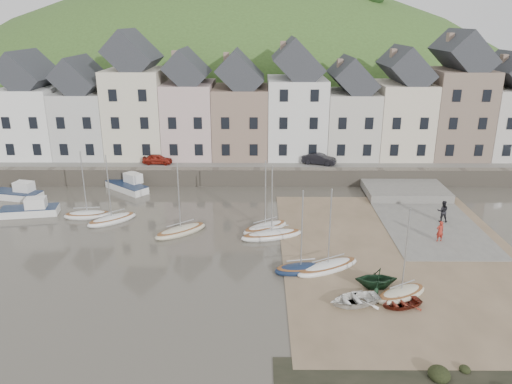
{
  "coord_description": "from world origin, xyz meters",
  "views": [
    {
      "loc": [
        0.26,
        -34.0,
        16.89
      ],
      "look_at": [
        0.0,
        6.0,
        3.0
      ],
      "focal_mm": 35.11,
      "sensor_mm": 36.0,
      "label": 1
    }
  ],
  "objects_px": {
    "sailboat_0": "(87,215)",
    "car_right": "(319,159)",
    "rowboat_red": "(401,303)",
    "car_left": "(157,159)",
    "rowboat_white": "(354,299)",
    "person_dark": "(443,211)",
    "rowboat_green": "(376,278)",
    "person_red": "(440,231)"
  },
  "relations": [
    {
      "from": "rowboat_red",
      "to": "car_right",
      "type": "relative_size",
      "value": 0.7
    },
    {
      "from": "car_right",
      "to": "rowboat_green",
      "type": "bearing_deg",
      "value": -158.44
    },
    {
      "from": "rowboat_white",
      "to": "rowboat_red",
      "type": "bearing_deg",
      "value": 68.27
    },
    {
      "from": "sailboat_0",
      "to": "person_dark",
      "type": "bearing_deg",
      "value": -1.87
    },
    {
      "from": "car_left",
      "to": "car_right",
      "type": "distance_m",
      "value": 17.93
    },
    {
      "from": "person_red",
      "to": "car_right",
      "type": "bearing_deg",
      "value": -76.19
    },
    {
      "from": "rowboat_white",
      "to": "car_right",
      "type": "height_order",
      "value": "car_right"
    },
    {
      "from": "person_red",
      "to": "car_right",
      "type": "xyz_separation_m",
      "value": [
        -7.71,
        17.04,
        1.24
      ]
    },
    {
      "from": "person_dark",
      "to": "rowboat_white",
      "type": "bearing_deg",
      "value": 63.71
    },
    {
      "from": "rowboat_green",
      "to": "person_red",
      "type": "height_order",
      "value": "person_red"
    },
    {
      "from": "person_red",
      "to": "sailboat_0",
      "type": "bearing_deg",
      "value": -20.26
    },
    {
      "from": "person_red",
      "to": "car_right",
      "type": "distance_m",
      "value": 18.74
    },
    {
      "from": "rowboat_white",
      "to": "rowboat_red",
      "type": "xyz_separation_m",
      "value": [
        2.82,
        -0.26,
        -0.06
      ]
    },
    {
      "from": "rowboat_green",
      "to": "car_left",
      "type": "height_order",
      "value": "car_left"
    },
    {
      "from": "rowboat_red",
      "to": "car_left",
      "type": "distance_m",
      "value": 33.33
    },
    {
      "from": "person_red",
      "to": "rowboat_white",
      "type": "bearing_deg",
      "value": 37.29
    },
    {
      "from": "sailboat_0",
      "to": "rowboat_white",
      "type": "relative_size",
      "value": 1.95
    },
    {
      "from": "rowboat_white",
      "to": "car_left",
      "type": "height_order",
      "value": "car_left"
    },
    {
      "from": "rowboat_red",
      "to": "car_left",
      "type": "xyz_separation_m",
      "value": [
        -20.05,
        26.57,
        1.82
      ]
    },
    {
      "from": "person_dark",
      "to": "rowboat_green",
      "type": "bearing_deg",
      "value": 64.61
    },
    {
      "from": "person_dark",
      "to": "car_right",
      "type": "distance_m",
      "value": 16.01
    },
    {
      "from": "person_dark",
      "to": "car_right",
      "type": "relative_size",
      "value": 0.52
    },
    {
      "from": "rowboat_white",
      "to": "person_red",
      "type": "distance_m",
      "value": 12.52
    },
    {
      "from": "rowboat_white",
      "to": "car_right",
      "type": "distance_m",
      "value": 26.38
    },
    {
      "from": "sailboat_0",
      "to": "person_red",
      "type": "distance_m",
      "value": 30.18
    },
    {
      "from": "sailboat_0",
      "to": "car_left",
      "type": "relative_size",
      "value": 1.95
    },
    {
      "from": "rowboat_white",
      "to": "person_dark",
      "type": "relative_size",
      "value": 1.68
    },
    {
      "from": "rowboat_white",
      "to": "car_right",
      "type": "xyz_separation_m",
      "value": [
        0.7,
        26.31,
        1.82
      ]
    },
    {
      "from": "sailboat_0",
      "to": "car_right",
      "type": "xyz_separation_m",
      "value": [
        22.03,
        11.94,
        1.95
      ]
    },
    {
      "from": "car_right",
      "to": "person_dark",
      "type": "bearing_deg",
      "value": -125.21
    },
    {
      "from": "sailboat_0",
      "to": "rowboat_green",
      "type": "distance_m",
      "value": 26.22
    },
    {
      "from": "rowboat_red",
      "to": "car_left",
      "type": "bearing_deg",
      "value": -159.68
    },
    {
      "from": "person_red",
      "to": "person_dark",
      "type": "bearing_deg",
      "value": -122.17
    },
    {
      "from": "rowboat_white",
      "to": "rowboat_red",
      "type": "relative_size",
      "value": 1.24
    },
    {
      "from": "person_red",
      "to": "person_dark",
      "type": "distance_m",
      "value": 4.39
    },
    {
      "from": "sailboat_0",
      "to": "rowboat_green",
      "type": "bearing_deg",
      "value": -28.23
    },
    {
      "from": "car_left",
      "to": "car_right",
      "type": "height_order",
      "value": "car_right"
    },
    {
      "from": "rowboat_green",
      "to": "car_right",
      "type": "bearing_deg",
      "value": -178.64
    },
    {
      "from": "rowboat_green",
      "to": "person_red",
      "type": "distance_m",
      "value": 9.87
    },
    {
      "from": "car_left",
      "to": "car_right",
      "type": "bearing_deg",
      "value": -86.14
    },
    {
      "from": "rowboat_red",
      "to": "person_dark",
      "type": "bearing_deg",
      "value": 135.38
    },
    {
      "from": "person_red",
      "to": "rowboat_red",
      "type": "bearing_deg",
      "value": 49.11
    }
  ]
}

